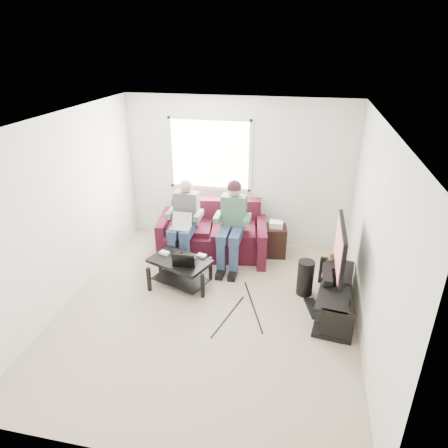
{
  "coord_description": "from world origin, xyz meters",
  "views": [
    {
      "loc": [
        1.15,
        -4.42,
        3.44
      ],
      "look_at": [
        0.1,
        0.6,
        1.05
      ],
      "focal_mm": 32.0,
      "sensor_mm": 36.0,
      "label": 1
    }
  ],
  "objects_px": {
    "sofa": "(213,235)",
    "tv": "(340,249)",
    "coffee_table": "(180,266)",
    "end_table": "(275,240)",
    "tv_stand": "(334,298)",
    "subwoofer": "(305,278)"
  },
  "relations": [
    {
      "from": "tv",
      "to": "end_table",
      "type": "relative_size",
      "value": 1.74
    },
    {
      "from": "tv",
      "to": "subwoofer",
      "type": "distance_m",
      "value": 0.79
    },
    {
      "from": "tv_stand",
      "to": "subwoofer",
      "type": "xyz_separation_m",
      "value": [
        -0.41,
        0.32,
        0.07
      ]
    },
    {
      "from": "sofa",
      "to": "coffee_table",
      "type": "xyz_separation_m",
      "value": [
        -0.24,
        -1.13,
        0.0
      ]
    },
    {
      "from": "subwoofer",
      "to": "sofa",
      "type": "bearing_deg",
      "value": 148.95
    },
    {
      "from": "end_table",
      "to": "subwoofer",
      "type": "bearing_deg",
      "value": -63.71
    },
    {
      "from": "coffee_table",
      "to": "end_table",
      "type": "relative_size",
      "value": 1.61
    },
    {
      "from": "tv_stand",
      "to": "subwoofer",
      "type": "bearing_deg",
      "value": 141.28
    },
    {
      "from": "sofa",
      "to": "tv_stand",
      "type": "distance_m",
      "value": 2.41
    },
    {
      "from": "end_table",
      "to": "sofa",
      "type": "bearing_deg",
      "value": -174.13
    },
    {
      "from": "sofa",
      "to": "tv",
      "type": "bearing_deg",
      "value": -30.68
    },
    {
      "from": "coffee_table",
      "to": "tv_stand",
      "type": "height_order",
      "value": "tv_stand"
    },
    {
      "from": "sofa",
      "to": "coffee_table",
      "type": "height_order",
      "value": "sofa"
    },
    {
      "from": "coffee_table",
      "to": "tv",
      "type": "xyz_separation_m",
      "value": [
        2.26,
        -0.07,
        0.58
      ]
    },
    {
      "from": "sofa",
      "to": "tv",
      "type": "distance_m",
      "value": 2.42
    },
    {
      "from": "coffee_table",
      "to": "tv_stand",
      "type": "relative_size",
      "value": 0.73
    },
    {
      "from": "sofa",
      "to": "subwoofer",
      "type": "bearing_deg",
      "value": -31.05
    },
    {
      "from": "tv_stand",
      "to": "tv",
      "type": "bearing_deg",
      "value": 91.47
    },
    {
      "from": "sofa",
      "to": "tv",
      "type": "xyz_separation_m",
      "value": [
        2.02,
        -1.2,
        0.58
      ]
    },
    {
      "from": "subwoofer",
      "to": "end_table",
      "type": "bearing_deg",
      "value": 116.29
    },
    {
      "from": "sofa",
      "to": "end_table",
      "type": "bearing_deg",
      "value": 5.87
    },
    {
      "from": "coffee_table",
      "to": "tv_stand",
      "type": "xyz_separation_m",
      "value": [
        2.26,
        -0.17,
        -0.12
      ]
    }
  ]
}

